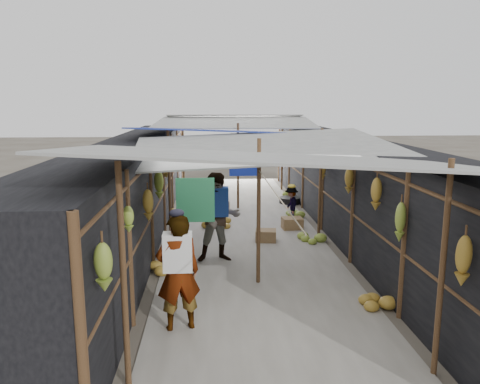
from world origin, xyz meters
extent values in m
plane|color=#6B6356|center=(0.00, 0.00, 0.00)|extent=(80.00, 80.00, 0.00)
cube|color=#9E998E|center=(0.00, 6.50, 0.01)|extent=(3.60, 16.00, 0.02)
cube|color=black|center=(-2.70, 6.50, 1.15)|extent=(1.40, 15.00, 2.30)
cube|color=black|center=(2.70, 6.50, 1.15)|extent=(1.40, 15.00, 2.30)
cube|color=olive|center=(0.44, 5.52, 0.14)|extent=(0.52, 0.44, 0.28)
cube|color=olive|center=(1.24, 6.56, 0.15)|extent=(0.53, 0.43, 0.30)
cube|color=olive|center=(-0.49, 8.84, 0.13)|extent=(0.46, 0.41, 0.25)
cylinder|color=black|center=(1.70, 9.65, 0.10)|extent=(0.67, 0.67, 0.20)
imported|color=white|center=(-1.30, 1.34, 0.85)|extent=(0.70, 0.55, 1.70)
imported|color=#2056A1|center=(-0.68, 4.24, 0.92)|extent=(0.94, 0.76, 1.83)
imported|color=#45413B|center=(1.34, 7.28, 0.49)|extent=(0.40, 0.65, 0.98)
cylinder|color=brown|center=(-1.80, 0.00, 1.30)|extent=(0.07, 0.07, 2.60)
cylinder|color=brown|center=(1.80, 0.00, 1.30)|extent=(0.07, 0.07, 2.60)
cylinder|color=brown|center=(0.00, 3.00, 1.30)|extent=(0.07, 0.07, 2.60)
cylinder|color=brown|center=(-1.80, 6.00, 1.30)|extent=(0.07, 0.07, 2.60)
cylinder|color=brown|center=(1.80, 6.00, 1.30)|extent=(0.07, 0.07, 2.60)
cylinder|color=brown|center=(0.00, 9.00, 1.30)|extent=(0.07, 0.07, 2.60)
cylinder|color=brown|center=(-1.80, 12.00, 1.30)|extent=(0.07, 0.07, 2.60)
cylinder|color=brown|center=(1.80, 12.00, 1.30)|extent=(0.07, 0.07, 2.60)
cube|color=#9C9C97|center=(0.00, 1.00, 2.50)|extent=(5.21, 3.19, 0.52)
cube|color=#9C9C97|center=(0.20, 4.20, 2.35)|extent=(5.23, 3.73, 0.50)
cube|color=navy|center=(-0.10, 7.50, 2.45)|extent=(5.40, 3.60, 0.41)
cube|color=#9C9C97|center=(0.00, 10.80, 2.55)|extent=(5.37, 3.66, 0.27)
cube|color=#9C9C97|center=(0.10, 13.20, 2.65)|extent=(5.00, 1.99, 0.24)
cylinder|color=brown|center=(-2.00, 6.50, 2.05)|extent=(0.06, 15.00, 0.06)
cylinder|color=brown|center=(2.00, 6.50, 2.05)|extent=(0.06, 15.00, 0.06)
cylinder|color=gray|center=(0.00, 6.50, 2.05)|extent=(0.02, 15.00, 0.02)
cube|color=#2A7F50|center=(-1.07, 2.24, 1.70)|extent=(0.60, 0.03, 0.70)
cube|color=#1B30B0|center=(-0.03, 6.24, 1.75)|extent=(0.70, 0.03, 0.60)
cube|color=navy|center=(-0.57, 10.21, 1.75)|extent=(0.65, 0.03, 0.60)
cube|color=white|center=(0.31, 9.60, 1.77)|extent=(0.60, 0.03, 0.55)
ellipsoid|color=olive|center=(-1.88, -0.54, 1.63)|extent=(0.18, 0.16, 0.51)
ellipsoid|color=olive|center=(-1.88, 0.90, 1.74)|extent=(0.14, 0.12, 0.35)
ellipsoid|color=olive|center=(-1.88, 2.78, 1.51)|extent=(0.18, 0.15, 0.55)
ellipsoid|color=olive|center=(-1.88, 4.50, 1.55)|extent=(0.19, 0.16, 0.60)
ellipsoid|color=olive|center=(-1.88, 6.12, 1.64)|extent=(0.19, 0.16, 0.42)
ellipsoid|color=olive|center=(-1.88, 7.58, 1.58)|extent=(0.17, 0.15, 0.36)
ellipsoid|color=olive|center=(-1.88, 8.43, 1.66)|extent=(0.16, 0.13, 0.57)
ellipsoid|color=olive|center=(-1.88, 10.35, 1.57)|extent=(0.17, 0.15, 0.43)
ellipsoid|color=olive|center=(-1.88, 11.45, 1.53)|extent=(0.15, 0.12, 0.58)
ellipsoid|color=olive|center=(-1.88, 13.05, 1.67)|extent=(0.16, 0.13, 0.43)
ellipsoid|color=olive|center=(1.88, -0.27, 1.52)|extent=(0.18, 0.15, 0.58)
ellipsoid|color=olive|center=(1.88, 1.43, 1.51)|extent=(0.15, 0.13, 0.60)
ellipsoid|color=olive|center=(1.88, 2.44, 1.72)|extent=(0.18, 0.15, 0.56)
ellipsoid|color=olive|center=(1.88, 3.96, 1.69)|extent=(0.17, 0.15, 0.53)
ellipsoid|color=olive|center=(1.88, 6.09, 1.60)|extent=(0.15, 0.13, 0.49)
ellipsoid|color=olive|center=(1.88, 7.57, 1.75)|extent=(0.15, 0.13, 0.44)
ellipsoid|color=olive|center=(1.88, 8.96, 1.67)|extent=(0.15, 0.13, 0.43)
ellipsoid|color=olive|center=(1.88, 10.46, 1.71)|extent=(0.14, 0.12, 0.52)
ellipsoid|color=olive|center=(1.88, 11.80, 1.52)|extent=(0.16, 0.14, 0.56)
ellipsoid|color=olive|center=(1.88, 13.69, 1.54)|extent=(0.18, 0.15, 0.47)
ellipsoid|color=olive|center=(1.59, 5.41, 0.17)|extent=(0.68, 0.58, 0.34)
ellipsoid|color=olive|center=(-1.68, 3.59, 0.15)|extent=(0.60, 0.51, 0.30)
ellipsoid|color=olive|center=(1.70, 1.93, 0.11)|extent=(0.46, 0.39, 0.23)
ellipsoid|color=olive|center=(1.47, 7.92, 0.12)|extent=(0.48, 0.41, 0.24)
ellipsoid|color=olive|center=(-0.63, 6.99, 0.17)|extent=(0.69, 0.59, 0.35)
ellipsoid|color=olive|center=(-1.60, 8.47, 0.17)|extent=(0.67, 0.57, 0.34)
ellipsoid|color=olive|center=(1.67, 10.55, 0.15)|extent=(0.60, 0.51, 0.30)
camera|label=1|loc=(-0.84, -4.92, 3.20)|focal=35.00mm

